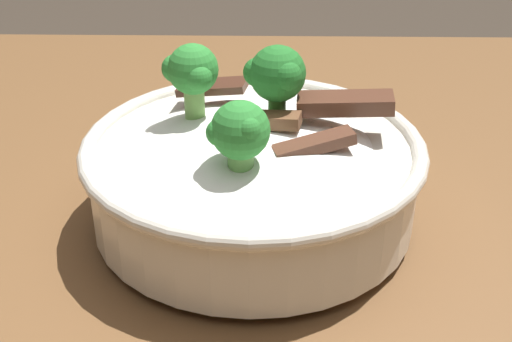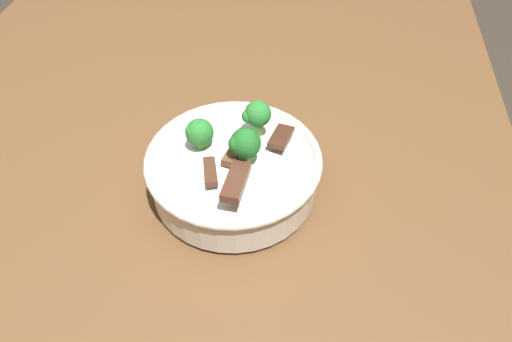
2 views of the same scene
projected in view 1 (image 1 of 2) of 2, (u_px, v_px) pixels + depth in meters
rice_bowl at (253, 169)px, 0.51m from camera, size 0.25×0.25×0.14m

